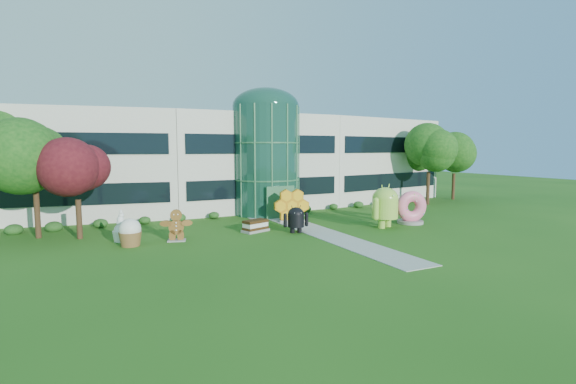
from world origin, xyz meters
name	(u,v)px	position (x,y,z in m)	size (l,w,h in m)	color
ground	(337,238)	(0.00, 0.00, 0.00)	(140.00, 140.00, 0.00)	#215114
building	(243,161)	(0.00, 18.00, 4.65)	(46.00, 15.00, 9.30)	beige
atrium	(266,161)	(0.00, 12.00, 4.90)	(6.00, 6.00, 9.80)	#194738
walkway	(322,233)	(0.00, 2.00, 0.02)	(2.40, 20.00, 0.04)	#9E9E93
tree_red	(78,194)	(-15.50, 7.50, 3.00)	(4.00, 4.00, 6.00)	#3F0C14
trees_backdrop	(262,168)	(0.00, 13.00, 4.20)	(52.00, 8.00, 8.40)	#104212
android_green	(385,204)	(5.39, 1.69, 1.81)	(3.19, 2.13, 3.62)	#9BD042
android_black	(296,218)	(-1.63, 2.89, 1.08)	(1.90, 1.28, 2.16)	black
donut	(411,207)	(8.35, 2.13, 1.33)	(2.56, 1.23, 2.67)	#E15576
gingerbread	(176,225)	(-9.84, 3.97, 1.05)	(2.28, 0.88, 2.10)	brown
ice_cream_sandwich	(255,226)	(-4.10, 4.50, 0.44)	(1.97, 0.98, 0.88)	#321E0B
honeycomb	(292,207)	(0.13, 7.07, 1.22)	(3.09, 1.10, 2.43)	#F2AD18
froyo	(121,225)	(-13.05, 5.45, 1.05)	(1.23, 1.23, 2.10)	white
cupcake	(130,232)	(-12.69, 3.82, 0.86)	(1.44, 1.44, 1.73)	white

